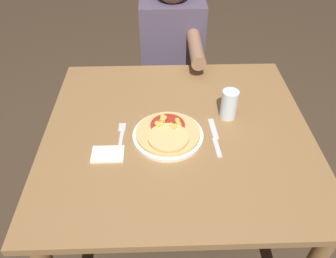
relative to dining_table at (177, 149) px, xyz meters
The scene contains 9 objects.
ground_plane 0.65m from the dining_table, ahead, with size 8.00×8.00×0.00m, color #423323.
dining_table is the anchor object (origin of this frame).
plate 0.13m from the dining_table, 136.34° to the right, with size 0.27×0.27×0.01m.
pizza 0.15m from the dining_table, 133.78° to the right, with size 0.25×0.25×0.04m.
fork 0.25m from the dining_table, behind, with size 0.03×0.18×0.00m.
knife 0.19m from the dining_table, 19.35° to the right, with size 0.03×0.22×0.00m.
drinking_glass 0.28m from the dining_table, 20.37° to the left, with size 0.07×0.07×0.12m.
napkin 0.31m from the dining_table, 153.84° to the right, with size 0.12×0.08×0.01m.
person_diner 0.75m from the dining_table, 89.16° to the left, with size 0.35×0.52×1.15m.
Camera 1 is at (-0.07, -0.96, 1.62)m, focal length 35.00 mm.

